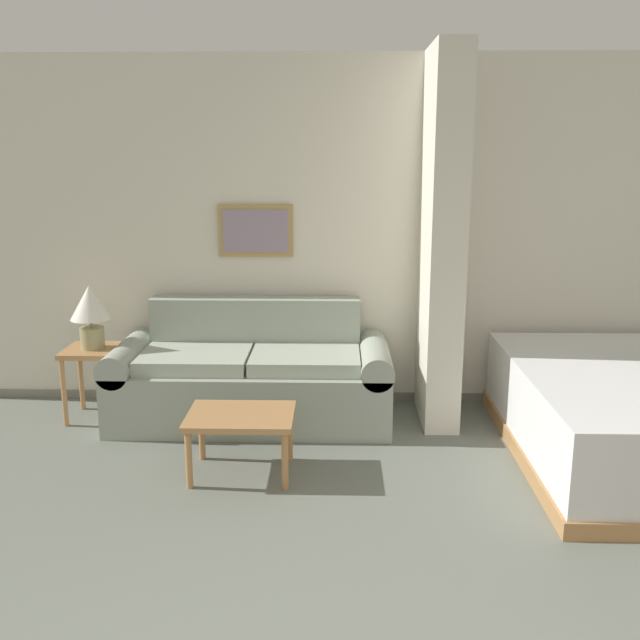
{
  "coord_description": "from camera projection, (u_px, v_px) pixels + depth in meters",
  "views": [
    {
      "loc": [
        -0.24,
        -1.01,
        1.9
      ],
      "look_at": [
        -0.33,
        2.6,
        1.05
      ],
      "focal_mm": 40.0,
      "sensor_mm": 36.0,
      "label": 1
    }
  ],
  "objects": [
    {
      "name": "wall_partition_pillar",
      "position": [
        442.0,
        241.0,
        4.96
      ],
      "size": [
        0.24,
        0.72,
        2.6
      ],
      "color": "silver",
      "rests_on": "ground_plane"
    },
    {
      "name": "couch",
      "position": [
        252.0,
        377.0,
        5.16
      ],
      "size": [
        2.0,
        0.84,
        0.84
      ],
      "color": "#99A393",
      "rests_on": "ground_plane"
    },
    {
      "name": "side_table",
      "position": [
        94.0,
        361.0,
        5.15
      ],
      "size": [
        0.4,
        0.4,
        0.53
      ],
      "color": "#B27F4C",
      "rests_on": "ground_plane"
    },
    {
      "name": "table_lamp",
      "position": [
        90.0,
        309.0,
        5.06
      ],
      "size": [
        0.28,
        0.28,
        0.46
      ],
      "color": "tan",
      "rests_on": "side_table"
    },
    {
      "name": "coffee_table",
      "position": [
        241.0,
        422.0,
        4.25
      ],
      "size": [
        0.64,
        0.48,
        0.38
      ],
      "color": "#B27F4C",
      "rests_on": "ground_plane"
    },
    {
      "name": "wall_back",
      "position": [
        369.0,
        235.0,
        5.39
      ],
      "size": [
        7.67,
        0.16,
        2.6
      ],
      "color": "silver",
      "rests_on": "ground_plane"
    }
  ]
}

